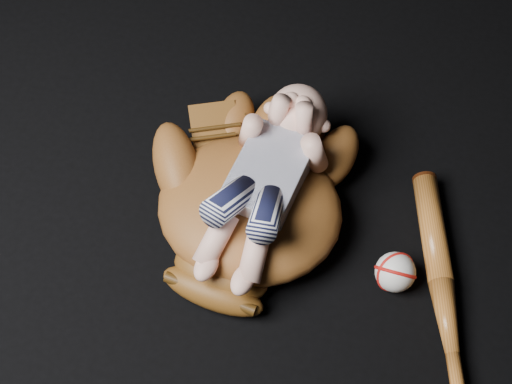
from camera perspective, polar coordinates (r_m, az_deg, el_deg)
baseball_glove at (r=1.38m, az=-0.47°, el=-0.81°), size 0.49×0.53×0.15m
newborn_baby at (r=1.32m, az=0.43°, el=0.64°), size 0.25×0.43×0.16m
baseball_bat at (r=1.38m, az=13.47°, el=-7.44°), size 0.16×0.48×0.05m
baseball at (r=1.37m, az=10.10°, el=-5.76°), size 0.09×0.09×0.07m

